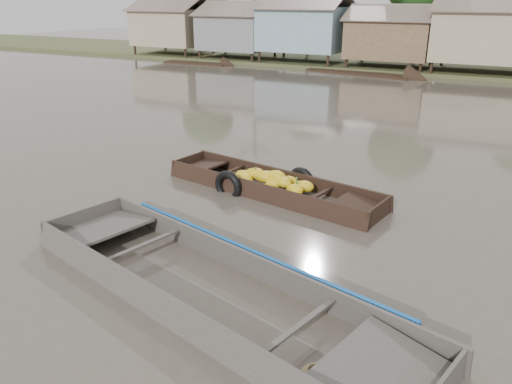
% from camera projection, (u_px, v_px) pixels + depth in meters
% --- Properties ---
extents(ground, '(120.00, 120.00, 0.00)m').
position_uv_depth(ground, '(235.00, 248.00, 10.70)').
color(ground, '#51493E').
rests_on(ground, ground).
extents(riverbank, '(120.00, 12.47, 10.22)m').
position_uv_depth(riverbank, '(499.00, 27.00, 34.61)').
color(riverbank, '#384723').
rests_on(riverbank, ground).
extents(banana_boat, '(6.60, 2.63, 0.93)m').
position_uv_depth(banana_boat, '(270.00, 185.00, 13.72)').
color(banana_boat, black).
rests_on(banana_boat, ground).
extents(viewer_boat, '(8.75, 4.24, 0.68)m').
position_uv_depth(viewer_boat, '(212.00, 293.00, 8.93)').
color(viewer_boat, '#3D3934').
rests_on(viewer_boat, ground).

